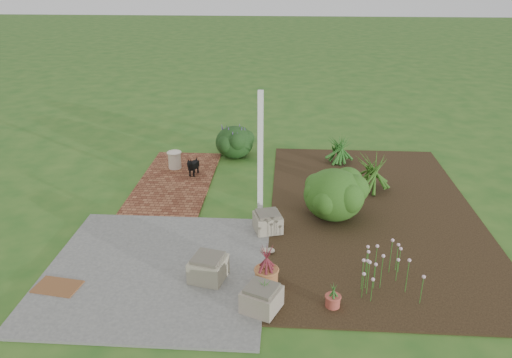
# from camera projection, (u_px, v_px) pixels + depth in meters

# --- Properties ---
(ground) EXTENTS (80.00, 80.00, 0.00)m
(ground) POSITION_uv_depth(u_px,v_px,m) (244.00, 221.00, 9.51)
(ground) COLOR #26581B
(ground) RESTS_ON ground
(concrete_patio) EXTENTS (3.50, 3.50, 0.04)m
(concrete_patio) POSITION_uv_depth(u_px,v_px,m) (157.00, 269.00, 7.97)
(concrete_patio) COLOR #5A5A57
(concrete_patio) RESTS_ON ground
(brick_path) EXTENTS (1.60, 3.50, 0.04)m
(brick_path) POSITION_uv_depth(u_px,v_px,m) (176.00, 181.00, 11.21)
(brick_path) COLOR #5C2D1D
(brick_path) RESTS_ON ground
(garden_bed) EXTENTS (4.00, 7.00, 0.03)m
(garden_bed) POSITION_uv_depth(u_px,v_px,m) (373.00, 212.00, 9.81)
(garden_bed) COLOR black
(garden_bed) RESTS_ON ground
(veranda_post) EXTENTS (0.10, 0.10, 2.50)m
(veranda_post) POSITION_uv_depth(u_px,v_px,m) (260.00, 158.00, 9.09)
(veranda_post) COLOR white
(veranda_post) RESTS_ON ground
(stone_trough_near) EXTENTS (0.63, 0.63, 0.32)m
(stone_trough_near) POSITION_uv_depth(u_px,v_px,m) (262.00, 299.00, 6.97)
(stone_trough_near) COLOR gray
(stone_trough_near) RESTS_ON concrete_patio
(stone_trough_mid) EXTENTS (0.61, 0.61, 0.34)m
(stone_trough_mid) POSITION_uv_depth(u_px,v_px,m) (208.00, 269.00, 7.64)
(stone_trough_mid) COLOR gray
(stone_trough_mid) RESTS_ON concrete_patio
(stone_trough_far) EXTENTS (0.58, 0.58, 0.31)m
(stone_trough_far) POSITION_uv_depth(u_px,v_px,m) (268.00, 223.00, 9.03)
(stone_trough_far) COLOR gray
(stone_trough_far) RESTS_ON concrete_patio
(coir_doormat) EXTENTS (0.72, 0.52, 0.02)m
(coir_doormat) POSITION_uv_depth(u_px,v_px,m) (57.00, 287.00, 7.49)
(coir_doormat) COLOR brown
(coir_doormat) RESTS_ON concrete_patio
(black_dog) EXTENTS (0.22, 0.46, 0.40)m
(black_dog) POSITION_uv_depth(u_px,v_px,m) (193.00, 165.00, 11.35)
(black_dog) COLOR black
(black_dog) RESTS_ON brick_path
(cream_ceramic_urn) EXTENTS (0.38, 0.38, 0.40)m
(cream_ceramic_urn) POSITION_uv_depth(u_px,v_px,m) (175.00, 160.00, 11.77)
(cream_ceramic_urn) COLOR beige
(cream_ceramic_urn) RESTS_ON brick_path
(evergreen_shrub) EXTENTS (1.52, 1.52, 0.98)m
(evergreen_shrub) POSITION_uv_depth(u_px,v_px,m) (334.00, 193.00, 9.41)
(evergreen_shrub) COLOR #134013
(evergreen_shrub) RESTS_ON garden_bed
(agapanthus_clump_back) EXTENTS (1.30, 1.30, 0.97)m
(agapanthus_clump_back) POSITION_uv_depth(u_px,v_px,m) (372.00, 169.00, 10.54)
(agapanthus_clump_back) COLOR #144114
(agapanthus_clump_back) RESTS_ON garden_bed
(agapanthus_clump_front) EXTENTS (0.90, 0.90, 0.80)m
(agapanthus_clump_front) POSITION_uv_depth(u_px,v_px,m) (339.00, 147.00, 12.05)
(agapanthus_clump_front) COLOR #113D11
(agapanthus_clump_front) RESTS_ON garden_bed
(pink_flower_patch) EXTENTS (1.26, 1.26, 0.61)m
(pink_flower_patch) POSITION_uv_depth(u_px,v_px,m) (388.00, 268.00, 7.43)
(pink_flower_patch) COLOR #113D0F
(pink_flower_patch) RESTS_ON garden_bed
(terracotta_pot_bronze) EXTENTS (0.44, 0.44, 0.28)m
(terracotta_pot_bronze) POSITION_uv_depth(u_px,v_px,m) (266.00, 277.00, 7.50)
(terracotta_pot_bronze) COLOR #A26437
(terracotta_pot_bronze) RESTS_ON garden_bed
(terracotta_pot_small_left) EXTENTS (0.25, 0.25, 0.17)m
(terracotta_pot_small_left) POSITION_uv_depth(u_px,v_px,m) (333.00, 301.00, 7.06)
(terracotta_pot_small_left) COLOR #A34437
(terracotta_pot_small_left) RESTS_ON garden_bed
(terracotta_pot_small_right) EXTENTS (0.33, 0.33, 0.22)m
(terracotta_pot_small_right) POSITION_uv_depth(u_px,v_px,m) (265.00, 301.00, 7.03)
(terracotta_pot_small_right) COLOR #9F6136
(terracotta_pot_small_right) RESTS_ON garden_bed
(purple_flowering_bush) EXTENTS (1.09, 1.09, 0.81)m
(purple_flowering_bush) POSITION_uv_depth(u_px,v_px,m) (234.00, 141.00, 12.51)
(purple_flowering_bush) COLOR black
(purple_flowering_bush) RESTS_ON ground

